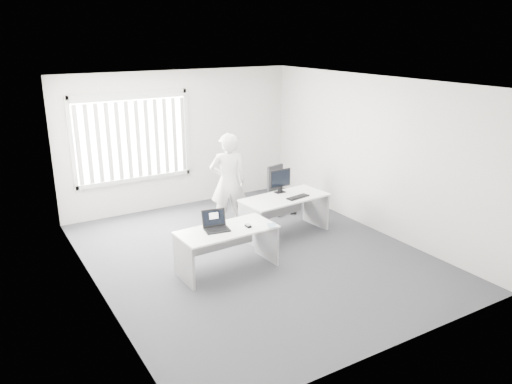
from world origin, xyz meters
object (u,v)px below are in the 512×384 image
desk_far (285,207)px  person (228,182)px  laptop (217,222)px  desk_near (227,241)px  office_chair (280,198)px  monitor (280,181)px

desk_far → person: 1.12m
desk_far → laptop: laptop is taller
desk_far → person: size_ratio=0.89×
desk_near → desk_far: (1.56, 0.75, 0.02)m
desk_far → office_chair: office_chair is taller
person → monitor: person is taller
laptop → monitor: bearing=38.4°
desk_near → person: bearing=58.6°
office_chair → desk_far: bearing=-131.3°
desk_near → monitor: monitor is taller
monitor → desk_far: bearing=-105.9°
person → monitor: bearing=168.0°
person → monitor: (0.81, -0.49, 0.02)m
laptop → office_chair: bearing=46.8°
desk_far → office_chair: 1.19m
person → desk_far: bearing=154.0°
desk_near → office_chair: 2.79m
office_chair → laptop: bearing=-154.5°
desk_far → laptop: 1.89m
desk_far → laptop: bearing=-162.2°
desk_near → laptop: 0.37m
monitor → person: bearing=147.2°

